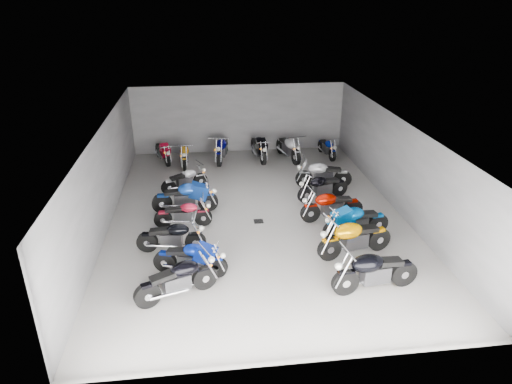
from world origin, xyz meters
TOP-DOWN VIEW (x-y plane):
  - ground at (0.00, 0.00)m, footprint 14.00×14.00m
  - wall_back at (0.00, 7.00)m, footprint 10.00×0.10m
  - wall_left at (-5.00, 0.00)m, footprint 0.10×14.00m
  - wall_right at (5.00, 0.00)m, footprint 0.10×14.00m
  - ceiling at (0.00, 0.00)m, footprint 10.00×14.00m
  - drain_grate at (0.00, -0.50)m, footprint 0.32×0.32m
  - motorcycle_left_a at (-2.55, -4.38)m, footprint 2.10×0.99m
  - motorcycle_left_b at (-2.23, -3.39)m, footprint 2.05×0.74m
  - motorcycle_left_c at (-2.81, -2.10)m, footprint 2.08×0.47m
  - motorcycle_left_d at (-2.50, -0.55)m, footprint 1.92×0.38m
  - motorcycle_left_e at (-2.45, 0.54)m, footprint 2.33×0.47m
  - motorcycle_left_f at (-2.51, 2.41)m, footprint 1.79×0.92m
  - motorcycle_right_a at (2.50, -4.68)m, footprint 2.39×0.56m
  - motorcycle_right_b at (2.52, -2.95)m, footprint 2.37×0.73m
  - motorcycle_right_c at (2.90, -1.92)m, footprint 2.26×0.62m
  - motorcycle_right_d at (2.46, -0.67)m, footprint 2.22×0.50m
  - motorcycle_right_e at (2.58, 0.99)m, footprint 2.06×0.78m
  - motorcycle_right_f at (2.90, 2.15)m, footprint 2.24×0.50m
  - motorcycle_back_a at (-3.59, 5.83)m, footprint 0.82×1.94m
  - motorcycle_back_b at (-2.59, 5.28)m, footprint 0.41×2.11m
  - motorcycle_back_c at (-0.91, 5.70)m, footprint 0.68×2.37m
  - motorcycle_back_d at (0.78, 5.67)m, footprint 0.55×2.33m
  - motorcycle_back_e at (2.15, 5.49)m, footprint 0.76×2.33m
  - motorcycle_back_f at (4.00, 5.61)m, footprint 0.46×1.92m

SIDE VIEW (x-z plane):
  - ground at x=0.00m, z-range 0.00..0.00m
  - drain_grate at x=0.00m, z-range 0.00..0.01m
  - motorcycle_left_f at x=-2.51m, z-range 0.04..0.88m
  - motorcycle_back_f at x=4.00m, z-range 0.04..0.88m
  - motorcycle_left_d at x=-2.50m, z-range 0.04..0.88m
  - motorcycle_back_a at x=-3.59m, z-range 0.04..0.93m
  - motorcycle_left_c at x=-2.81m, z-range 0.04..0.96m
  - motorcycle_left_b at x=-2.23m, z-range 0.04..0.97m
  - motorcycle_back_b at x=-2.59m, z-range 0.04..0.97m
  - motorcycle_right_e at x=2.58m, z-range 0.04..0.97m
  - motorcycle_left_a at x=-2.55m, z-range 0.04..1.02m
  - motorcycle_right_d at x=2.46m, z-range 0.04..1.02m
  - motorcycle_right_f at x=2.90m, z-range 0.05..1.03m
  - motorcycle_right_c at x=2.90m, z-range 0.05..1.04m
  - motorcycle_left_e at x=-2.45m, z-range 0.05..1.07m
  - motorcycle_back_d at x=0.78m, z-range 0.05..1.07m
  - motorcycle_back_e at x=2.15m, z-range 0.05..1.09m
  - motorcycle_back_c at x=-0.91m, z-range 0.05..1.10m
  - motorcycle_right_a at x=2.50m, z-range 0.05..1.10m
  - motorcycle_right_b at x=2.52m, z-range 0.05..1.10m
  - wall_back at x=0.00m, z-range 0.00..3.20m
  - wall_left at x=-5.00m, z-range 0.00..3.20m
  - wall_right at x=5.00m, z-range 0.00..3.20m
  - ceiling at x=0.00m, z-range 3.20..3.24m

